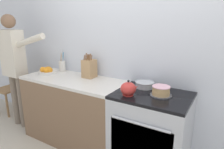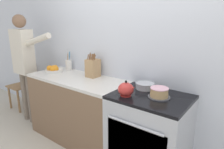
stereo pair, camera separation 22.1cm
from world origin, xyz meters
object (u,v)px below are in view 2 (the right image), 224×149
Objects in this scene: tea_kettle at (126,89)px; person_baker at (24,60)px; fruit_bowl at (54,69)px; dining_chair at (25,82)px; layer_cake at (159,93)px; utensil_crock at (69,65)px; mixing_bowl at (145,86)px; knife_block at (93,68)px; stove_range at (149,135)px.

person_baker is at bearing 179.55° from tea_kettle.
fruit_bowl is 0.29× the size of dining_chair.
layer_cake is at bearing 28.58° from tea_kettle.
fruit_bowl is (-1.64, -0.01, -0.01)m from layer_cake.
layer_cake is 1.58m from utensil_crock.
knife_block is (-0.79, 0.01, 0.09)m from mixing_bowl.
knife_block is (-0.94, 0.17, 0.56)m from stove_range.
utensil_crock reaches higher than tea_kettle.
fruit_bowl is 0.57m from person_baker.
mixing_bowl is 1.41m from fruit_bowl.
utensil_crock is 1.29m from dining_chair.
stove_range is 3.54× the size of fruit_bowl.
utensil_crock is (-1.28, 0.37, 0.02)m from tea_kettle.
dining_chair is at bearing -176.49° from utensil_crock.
mixing_bowl reaches higher than dining_chair.
knife_block is at bearing 20.86° from person_baker.
stove_range is 2.18m from person_baker.
dining_chair is (-1.73, -0.02, -0.52)m from knife_block.
person_baker is at bearing -176.37° from stove_range.
layer_cake is 1.64m from fruit_bowl.
stove_range is at bearing -0.06° from fruit_bowl.
layer_cake is 2.79m from dining_chair.
utensil_crock is at bearing 171.55° from stove_range.
layer_cake is at bearing 5.18° from stove_range.
stove_range is 2.68× the size of utensil_crock.
mixing_bowl is 1.97m from person_baker.
fruit_bowl is (-1.41, -0.16, 0.01)m from mixing_bowl.
stove_range is 4.14× the size of mixing_bowl.
layer_cake is 1.01× the size of mixing_bowl.
utensil_crock is at bearing 36.15° from dining_chair.
layer_cake reaches higher than dining_chair.
person_baker is at bearing 6.60° from dining_chair.
tea_kettle is (-0.29, -0.16, 0.02)m from layer_cake.
person_baker is at bearing -165.42° from knife_block.
mixing_bowl is (0.05, 0.31, -0.03)m from tea_kettle.
person_baker is (-2.18, -0.14, 0.09)m from layer_cake.
layer_cake is 0.28m from mixing_bowl.
utensil_crock is at bearing 177.30° from mixing_bowl.
utensil_crock is 0.24m from fruit_bowl.
utensil_crock is 0.39× the size of dining_chair.
knife_block is at bearing -5.36° from utensil_crock.
person_baker is (-0.54, -0.13, 0.09)m from fruit_bowl.
person_baker reaches higher than knife_block.
fruit_bowl reaches higher than mixing_bowl.
utensil_crock is 1.32× the size of fruit_bowl.
person_baker is at bearing -176.31° from layer_cake.
stove_range is 0.53m from mixing_bowl.
person_baker reaches higher than stove_range.
person_baker reaches higher than tea_kettle.
utensil_crock reaches higher than mixing_bowl.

